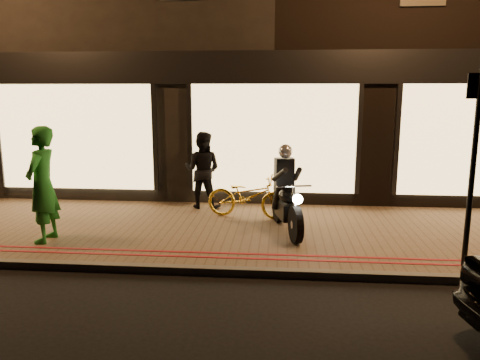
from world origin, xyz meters
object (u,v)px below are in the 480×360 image
object	(u,v)px
motorcycle	(286,198)
person_green	(42,185)
bicycle_gold	(248,196)
sign_post	(474,153)

from	to	relation	value
motorcycle	person_green	distance (m)	4.22
bicycle_gold	sign_post	bearing A→B (deg)	-114.33
sign_post	bicycle_gold	distance (m)	4.29
sign_post	bicycle_gold	world-z (taller)	sign_post
sign_post	person_green	size ratio (longest dim) A/B	1.53
motorcycle	person_green	world-z (taller)	person_green
sign_post	motorcycle	bearing A→B (deg)	149.83
motorcycle	sign_post	distance (m)	3.19
motorcycle	person_green	size ratio (longest dim) A/B	0.97
person_green	bicycle_gold	bearing A→B (deg)	117.82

